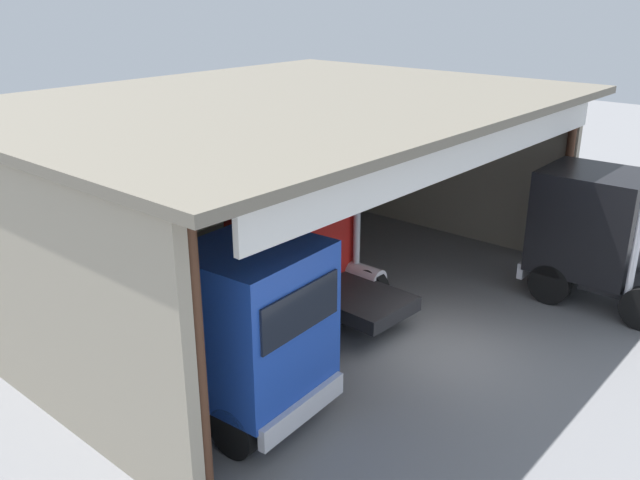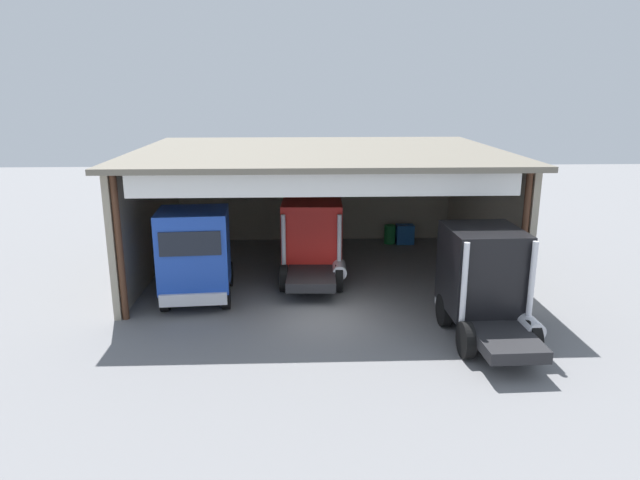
% 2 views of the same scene
% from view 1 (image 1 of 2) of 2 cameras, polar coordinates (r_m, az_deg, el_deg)
% --- Properties ---
extents(ground_plane, '(80.00, 80.00, 0.00)m').
position_cam_1_polar(ground_plane, '(16.22, 10.31, -9.14)').
color(ground_plane, slate).
rests_on(ground_plane, ground).
extents(workshop_shed, '(15.08, 11.64, 5.40)m').
position_cam_1_polar(workshop_shed, '(18.53, -5.98, 7.51)').
color(workshop_shed, '#9E937F').
rests_on(workshop_shed, ground).
extents(truck_blue_left_bay, '(2.88, 5.18, 3.62)m').
position_cam_1_polar(truck_blue_left_bay, '(12.97, -6.74, -7.53)').
color(truck_blue_left_bay, '#1E47B7').
rests_on(truck_blue_left_bay, ground).
extents(truck_red_center_bay, '(2.69, 5.02, 3.28)m').
position_cam_1_polar(truck_red_center_bay, '(17.53, -1.81, -0.17)').
color(truck_red_center_bay, red).
rests_on(truck_red_center_bay, ground).
extents(truck_black_center_right_bay, '(2.56, 5.01, 3.53)m').
position_cam_1_polar(truck_black_center_right_bay, '(19.21, 22.67, 0.51)').
color(truck_black_center_right_bay, black).
rests_on(truck_black_center_right_bay, ground).
extents(oil_drum, '(0.58, 0.58, 0.95)m').
position_cam_1_polar(oil_drum, '(24.39, -4.65, 2.71)').
color(oil_drum, '#197233').
rests_on(oil_drum, ground).
extents(tool_cart, '(0.90, 0.60, 1.00)m').
position_cam_1_polar(tool_cart, '(24.83, -3.23, 3.13)').
color(tool_cart, '#1E59A5').
rests_on(tool_cart, ground).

